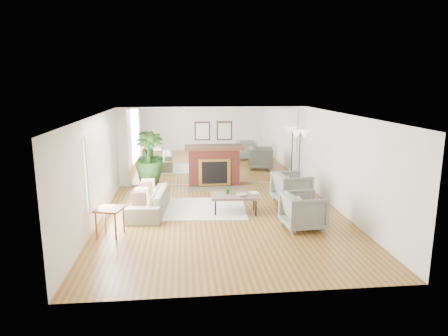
{
  "coord_description": "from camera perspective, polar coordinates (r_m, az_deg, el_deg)",
  "views": [
    {
      "loc": [
        -0.93,
        -9.13,
        3.23
      ],
      "look_at": [
        0.05,
        0.6,
        1.15
      ],
      "focal_mm": 32.0,
      "sensor_mm": 36.0,
      "label": 1
    }
  ],
  "objects": [
    {
      "name": "floor_lamp",
      "position": [
        12.78,
        10.83,
        4.17
      ],
      "size": [
        0.58,
        0.32,
        1.79
      ],
      "color": "black",
      "rests_on": "ground"
    },
    {
      "name": "armchair_front",
      "position": [
        9.24,
        11.29,
        -6.01
      ],
      "size": [
        0.96,
        0.94,
        0.82
      ],
      "primitive_type": "imported",
      "rotation": [
        0.0,
        0.0,
        1.65
      ],
      "color": "gray",
      "rests_on": "ground"
    },
    {
      "name": "wall_right",
      "position": [
        10.13,
        17.14,
        0.21
      ],
      "size": [
        0.02,
        7.0,
        2.5
      ],
      "primitive_type": "cube",
      "color": "white",
      "rests_on": "ground"
    },
    {
      "name": "book",
      "position": [
        10.18,
        3.87,
        -3.61
      ],
      "size": [
        0.26,
        0.31,
        0.02
      ],
      "primitive_type": "imported",
      "rotation": [
        0.0,
        0.0,
        0.25
      ],
      "color": "brown",
      "rests_on": "coffee_table"
    },
    {
      "name": "fruit_bowl",
      "position": [
        9.93,
        2.5,
        -3.88
      ],
      "size": [
        0.29,
        0.29,
        0.06
      ],
      "primitive_type": "imported",
      "rotation": [
        0.0,
        0.0,
        0.19
      ],
      "color": "brown",
      "rests_on": "coffee_table"
    },
    {
      "name": "area_rug",
      "position": [
        10.54,
        -4.3,
        -5.78
      ],
      "size": [
        2.8,
        2.09,
        0.03
      ],
      "primitive_type": "cube",
      "rotation": [
        0.0,
        0.0,
        -0.07
      ],
      "color": "white",
      "rests_on": "ground"
    },
    {
      "name": "sofa",
      "position": [
        10.31,
        -10.65,
        -4.69
      ],
      "size": [
        0.98,
        2.13,
        0.6
      ],
      "primitive_type": "imported",
      "rotation": [
        0.0,
        0.0,
        -1.66
      ],
      "color": "gray",
      "rests_on": "ground"
    },
    {
      "name": "armchair_back",
      "position": [
        11.12,
        9.66,
        -2.8
      ],
      "size": [
        1.05,
        1.03,
        0.84
      ],
      "primitive_type": "imported",
      "rotation": [
        0.0,
        0.0,
        1.74
      ],
      "color": "gray",
      "rests_on": "ground"
    },
    {
      "name": "wall_back",
      "position": [
        12.81,
        -1.53,
        3.13
      ],
      "size": [
        6.0,
        0.02,
        2.5
      ],
      "primitive_type": "cube",
      "color": "white",
      "rests_on": "ground"
    },
    {
      "name": "side_table",
      "position": [
        8.95,
        -16.04,
        -6.13
      ],
      "size": [
        0.66,
        0.66,
        0.61
      ],
      "rotation": [
        0.0,
        0.0,
        -0.25
      ],
      "color": "brown",
      "rests_on": "ground"
    },
    {
      "name": "wall_left",
      "position": [
        9.56,
        -18.05,
        -0.53
      ],
      "size": [
        0.02,
        7.0,
        2.5
      ],
      "primitive_type": "cube",
      "color": "white",
      "rests_on": "ground"
    },
    {
      "name": "tabletop_plant",
      "position": [
        10.13,
        0.51,
        -2.95
      ],
      "size": [
        0.27,
        0.24,
        0.27
      ],
      "primitive_type": "imported",
      "rotation": [
        0.0,
        0.0,
        -0.16
      ],
      "color": "#336826",
      "rests_on": "coffee_table"
    },
    {
      "name": "coffee_table",
      "position": [
        10.07,
        1.62,
        -4.07
      ],
      "size": [
        1.25,
        0.79,
        0.48
      ],
      "rotation": [
        0.0,
        0.0,
        -0.07
      ],
      "color": "#62564E",
      "rests_on": "ground"
    },
    {
      "name": "window_panel",
      "position": [
        9.92,
        -17.45,
        0.54
      ],
      "size": [
        0.04,
        2.4,
        1.5
      ],
      "primitive_type": "cube",
      "color": "#B2E09E",
      "rests_on": "wall_left"
    },
    {
      "name": "potted_ficus",
      "position": [
        12.49,
        -10.69,
        1.28
      ],
      "size": [
        1.05,
        1.05,
        1.77
      ],
      "color": "black",
      "rests_on": "ground"
    },
    {
      "name": "ground",
      "position": [
        9.73,
        0.06,
        -7.37
      ],
      "size": [
        7.0,
        7.0,
        0.0
      ],
      "primitive_type": "plane",
      "color": "brown",
      "rests_on": "ground"
    },
    {
      "name": "mirror_panel",
      "position": [
        12.79,
        -1.52,
        3.11
      ],
      "size": [
        5.4,
        0.04,
        2.4
      ],
      "primitive_type": "cube",
      "color": "silver",
      "rests_on": "wall_back"
    },
    {
      "name": "fireplace",
      "position": [
        12.69,
        -1.43,
        0.33
      ],
      "size": [
        1.85,
        0.83,
        2.05
      ],
      "color": "maroon",
      "rests_on": "ground"
    }
  ]
}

